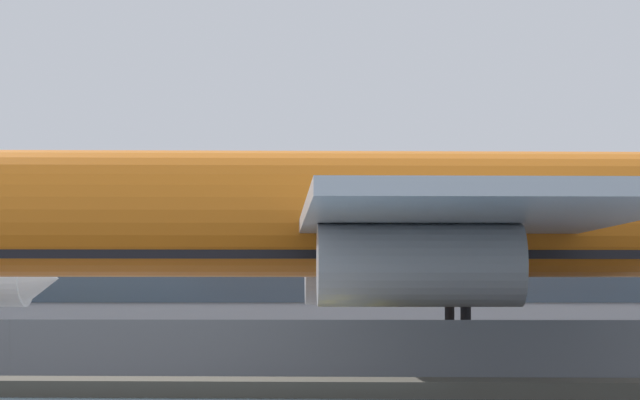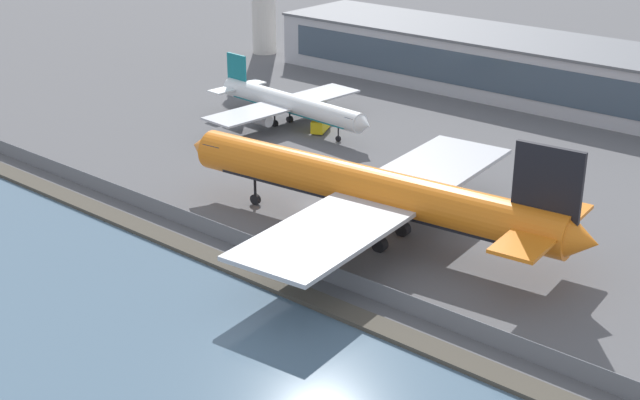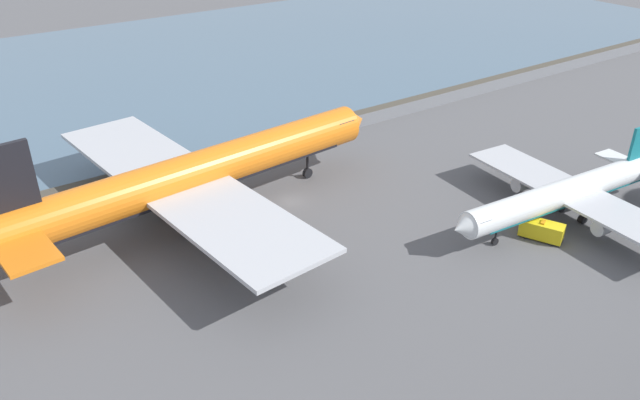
# 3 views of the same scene
# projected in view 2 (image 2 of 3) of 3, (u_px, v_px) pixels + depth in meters

# --- Properties ---
(ground_plane) EXTENTS (500.00, 500.00, 0.00)m
(ground_plane) POSITION_uv_depth(u_px,v_px,m) (312.00, 205.00, 122.69)
(ground_plane) COLOR #565659
(shoreline_seawall) EXTENTS (320.00, 3.00, 0.50)m
(shoreline_seawall) POSITION_uv_depth(u_px,v_px,m) (201.00, 253.00, 108.16)
(shoreline_seawall) COLOR #474238
(shoreline_seawall) RESTS_ON ground
(perimeter_fence) EXTENTS (280.00, 0.10, 2.26)m
(perimeter_fence) POSITION_uv_depth(u_px,v_px,m) (228.00, 234.00, 111.00)
(perimeter_fence) COLOR slate
(perimeter_fence) RESTS_ON ground
(cargo_jet_orange) EXTENTS (58.58, 50.73, 16.61)m
(cargo_jet_orange) POSITION_uv_depth(u_px,v_px,m) (374.00, 191.00, 110.48)
(cargo_jet_orange) COLOR orange
(cargo_jet_orange) RESTS_ON ground
(passenger_jet_white_teal) EXTENTS (36.86, 31.78, 10.61)m
(passenger_jet_white_teal) POSITION_uv_depth(u_px,v_px,m) (289.00, 104.00, 154.48)
(passenger_jet_white_teal) COLOR white
(passenger_jet_white_teal) RESTS_ON ground
(baggage_tug) EXTENTS (3.46, 3.31, 1.80)m
(baggage_tug) POSITION_uv_depth(u_px,v_px,m) (316.00, 256.00, 105.99)
(baggage_tug) COLOR yellow
(baggage_tug) RESTS_ON ground
(ops_van) EXTENTS (4.08, 5.60, 2.48)m
(ops_van) POSITION_uv_depth(u_px,v_px,m) (321.00, 124.00, 152.93)
(ops_van) COLOR yellow
(ops_van) RESTS_ON ground
(terminal_building) EXTENTS (108.44, 21.98, 11.13)m
(terminal_building) POSITION_uv_depth(u_px,v_px,m) (526.00, 67.00, 172.65)
(terminal_building) COLOR #B2B2B7
(terminal_building) RESTS_ON ground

